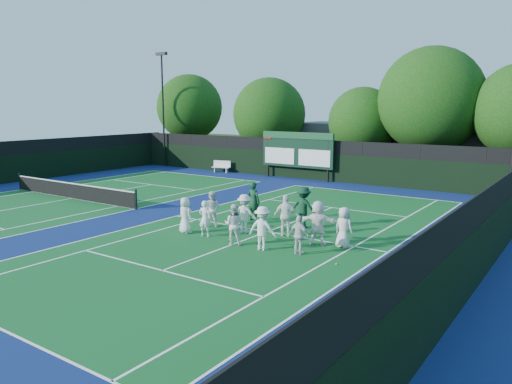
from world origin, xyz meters
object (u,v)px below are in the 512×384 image
Objects in this scene: scoreboard at (297,150)px; coach_left at (254,201)px; tennis_net at (72,190)px; bench at (222,166)px.

coach_left is (5.29, -13.18, -1.24)m from scoreboard.
bench is at bearing 90.34° from tennis_net.
tennis_net reaches higher than bench.
tennis_net is 12.36m from coach_left.
coach_left is at bearing 6.53° from tennis_net.
coach_left is (12.36, -12.97, 0.43)m from bench.
scoreboard is 3.76× the size of bench.
scoreboard is at bearing 64.40° from tennis_net.
tennis_net is at bearing 8.94° from coach_left.
tennis_net is (-6.99, -14.59, -1.70)m from scoreboard.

